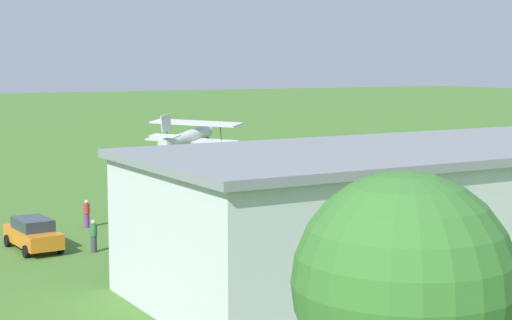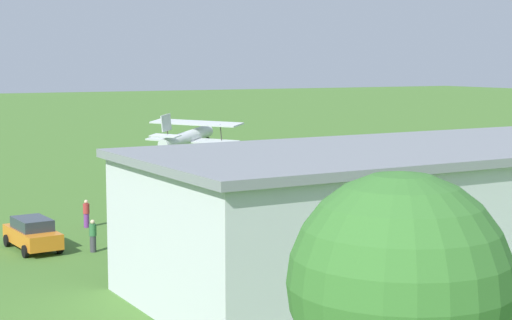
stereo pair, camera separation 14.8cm
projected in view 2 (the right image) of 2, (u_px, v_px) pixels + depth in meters
ground_plane at (206, 171)px, 75.27m from camera, size 400.00×400.00×0.00m
hangar at (507, 202)px, 40.46m from camera, size 37.70×12.78×6.11m
biplane at (189, 136)px, 67.93m from camera, size 7.15×8.59×3.75m
car_orange at (32, 233)px, 43.76m from camera, size 2.34×4.64×1.69m
person_beside_truck at (86, 214)px, 49.69m from camera, size 0.54×0.54×1.66m
person_by_parked_cars at (174, 207)px, 52.34m from camera, size 0.45×0.45×1.60m
person_walking_on_apron at (93, 236)px, 43.25m from camera, size 0.54×0.54×1.70m
tree_behind_hangar_left at (399, 285)px, 18.83m from camera, size 5.11×5.11×7.39m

